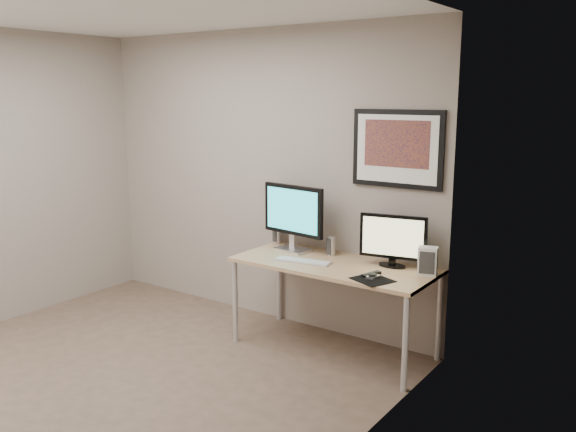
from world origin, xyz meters
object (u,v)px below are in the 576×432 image
object	(u,v)px
fan_unit	(428,261)
monitor_tv	(393,239)
desk	(334,271)
monitor_large	(293,215)
speaker_right	(332,246)
speaker_left	(278,233)
keyboard	(303,261)
framed_art	(397,149)

from	to	relation	value
fan_unit	monitor_tv	bearing A→B (deg)	155.33
desk	monitor_tv	bearing A→B (deg)	22.16
monitor_large	speaker_right	world-z (taller)	monitor_large
speaker_left	fan_unit	distance (m)	1.49
keyboard	fan_unit	bearing A→B (deg)	4.86
fan_unit	monitor_large	bearing A→B (deg)	163.67
speaker_right	speaker_left	bearing A→B (deg)	-172.56
desk	fan_unit	world-z (taller)	fan_unit
framed_art	speaker_right	world-z (taller)	framed_art
framed_art	keyboard	xyz separation A→B (m)	(-0.57, -0.45, -0.88)
keyboard	monitor_large	bearing A→B (deg)	127.40
keyboard	speaker_left	bearing A→B (deg)	133.86
framed_art	fan_unit	distance (m)	0.89
monitor_large	speaker_right	size ratio (longest dim) A/B	3.81
monitor_tv	keyboard	world-z (taller)	monitor_tv
monitor_tv	speaker_left	xyz separation A→B (m)	(-1.17, 0.12, -0.13)
fan_unit	speaker_left	bearing A→B (deg)	157.80
keyboard	monitor_tv	bearing A→B (deg)	14.78
keyboard	speaker_right	bearing A→B (deg)	65.95
speaker_right	framed_art	bearing A→B (deg)	32.17
desk	fan_unit	distance (m)	0.75
framed_art	speaker_left	distance (m)	1.37
monitor_large	monitor_tv	size ratio (longest dim) A/B	1.20
monitor_tv	monitor_large	bearing A→B (deg)	171.28
desk	keyboard	xyz separation A→B (m)	(-0.22, -0.12, 0.07)
framed_art	fan_unit	xyz separation A→B (m)	(0.37, -0.21, -0.79)
speaker_left	speaker_right	xyz separation A→B (m)	(0.62, -0.09, -0.01)
framed_art	keyboard	bearing A→B (deg)	-141.91
desk	speaker_left	size ratio (longest dim) A/B	9.10
framed_art	keyboard	distance (m)	1.14
monitor_tv	keyboard	distance (m)	0.73
speaker_right	monitor_tv	bearing A→B (deg)	13.95
framed_art	speaker_left	xyz separation A→B (m)	(-1.10, -0.05, -0.80)
desk	speaker_right	size ratio (longest dim) A/B	9.90
monitor_large	speaker_left	distance (m)	0.38
monitor_large	keyboard	bearing A→B (deg)	-36.34
monitor_large	monitor_tv	xyz separation A→B (m)	(0.90, 0.04, -0.09)
monitor_large	keyboard	size ratio (longest dim) A/B	1.33
speaker_left	speaker_right	bearing A→B (deg)	7.19
speaker_left	fan_unit	size ratio (longest dim) A/B	0.84
speaker_left	speaker_right	size ratio (longest dim) A/B	1.09
desk	speaker_right	xyz separation A→B (m)	(-0.14, 0.19, 0.15)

